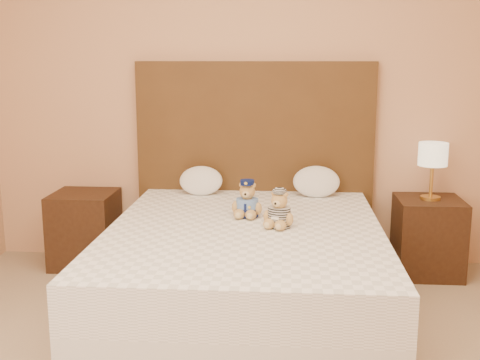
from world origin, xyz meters
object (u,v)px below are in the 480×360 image
Objects in this scene: teddy_prisoner at (279,209)px; pillow_left at (201,179)px; nightstand_right at (428,237)px; pillow_right at (316,180)px; lamp at (433,157)px; bed at (245,271)px; nightstand_left at (85,229)px; teddy_police at (247,199)px.

teddy_prisoner is 0.70× the size of pillow_left.
teddy_prisoner is (-1.05, -0.79, 0.39)m from nightstand_right.
pillow_left is 0.83m from pillow_right.
pillow_right is at bearing 95.19° from teddy_prisoner.
lamp reaches higher than pillow_left.
pillow_right reaches higher than nightstand_right.
lamp is at bearing 180.00° from nightstand_right.
teddy_prisoner is at bearing 1.51° from bed.
nightstand_left is at bearing 173.54° from teddy_prisoner.
teddy_prisoner is at bearing -54.96° from pillow_left.
teddy_prisoner reaches higher than nightstand_right.
bed and nightstand_right have the same top height.
teddy_police is at bearing 154.85° from teddy_prisoner.
nightstand_right is at bearing 32.62° from bed.
pillow_right is (-0.80, 0.03, 0.39)m from nightstand_right.
pillow_right is (1.70, 0.03, 0.39)m from nightstand_left.
teddy_police is at bearing -155.31° from lamp.
teddy_police is at bearing -58.10° from pillow_left.
nightstand_left is 1.76× the size of pillow_left.
pillow_right is at bearing 1.01° from nightstand_left.
lamp is 0.82m from pillow_right.
lamp is at bearing 59.39° from teddy_prisoner.
lamp is (-0.00, 0.00, 0.57)m from nightstand_right.
pillow_left reaches higher than bed.
pillow_left reaches higher than nightstand_right.
pillow_right reaches higher than pillow_left.
nightstand_right is at bearing -2.16° from pillow_right.
bed is at bearing -147.38° from lamp.
teddy_police is 0.76m from pillow_right.
pillow_left is (-1.63, 0.03, 0.39)m from nightstand_right.
lamp is 1.28× the size of pillow_left.
pillow_right is (0.25, 0.82, 0.01)m from teddy_prisoner.
teddy_prisoner is at bearing -39.19° from teddy_police.
lamp is 1.73× the size of teddy_police.
pillow_right is at bearing 0.00° from pillow_left.
nightstand_left is at bearing 147.38° from bed.
nightstand_left is at bearing -178.99° from pillow_right.
lamp is at bearing 0.00° from nightstand_left.
lamp is at bearing 32.92° from teddy_police.
nightstand_right is at bearing 32.92° from teddy_police.
teddy_police reaches higher than teddy_prisoner.
nightstand_right is at bearing 0.00° from nightstand_left.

